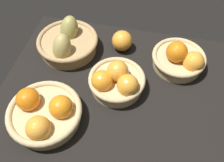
{
  "coord_description": "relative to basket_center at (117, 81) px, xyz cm",
  "views": [
    {
      "loc": [
        10.01,
        -49.86,
        77.47
      ],
      "look_at": [
        -1.64,
        2.63,
        7.0
      ],
      "focal_mm": 39.98,
      "sensor_mm": 36.0,
      "label": 1
    }
  ],
  "objects": [
    {
      "name": "market_tray",
      "position": [
        -0.17,
        -2.68,
        -6.1
      ],
      "size": [
        84.0,
        72.0,
        3.0
      ],
      "primitive_type": "cube",
      "color": "black",
      "rests_on": "ground"
    },
    {
      "name": "basket_center",
      "position": [
        0.0,
        0.0,
        0.0
      ],
      "size": [
        20.33,
        20.33,
        11.7
      ],
      "color": "tan",
      "rests_on": "market_tray"
    },
    {
      "name": "basket_far_left_pears",
      "position": [
        -23.45,
        14.83,
        -0.27
      ],
      "size": [
        24.5,
        24.64,
        13.97
      ],
      "color": "tan",
      "rests_on": "market_tray"
    },
    {
      "name": "basket_far_right",
      "position": [
        21.29,
        15.77,
        -0.41
      ],
      "size": [
        20.55,
        20.55,
        11.74
      ],
      "color": "tan",
      "rests_on": "market_tray"
    },
    {
      "name": "basket_near_left",
      "position": [
        -20.23,
        -17.74,
        -0.39
      ],
      "size": [
        24.47,
        24.47,
        10.84
      ],
      "color": "tan",
      "rests_on": "market_tray"
    },
    {
      "name": "loose_orange_front_gap",
      "position": [
        -2.26,
        20.75,
        -0.43
      ],
      "size": [
        8.33,
        8.33,
        8.33
      ],
      "primitive_type": "sphere",
      "color": "#F49E33",
      "rests_on": "market_tray"
    }
  ]
}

